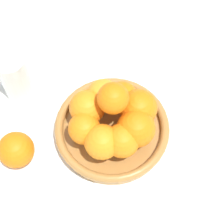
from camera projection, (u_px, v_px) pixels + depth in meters
ground_plane at (112, 133)px, 0.86m from camera, size 4.00×4.00×0.00m
fruit_bowl at (112, 129)px, 0.84m from camera, size 0.26×0.26×0.04m
orange_pile at (114, 117)px, 0.79m from camera, size 0.20×0.19×0.13m
stray_orange at (16, 150)px, 0.80m from camera, size 0.08×0.08×0.08m
drinking_glass at (15, 76)px, 0.86m from camera, size 0.07×0.07×0.13m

